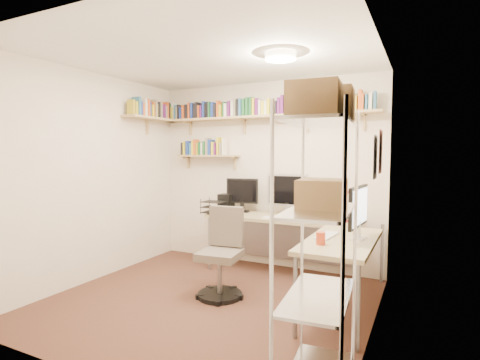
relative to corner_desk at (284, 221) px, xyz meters
The scene contains 6 objects.
ground 1.28m from the corner_desk, 117.42° to the right, with size 3.20×3.20×0.00m, color #46291E.
room_shell 1.34m from the corner_desk, 117.23° to the right, with size 3.24×3.04×2.52m.
wall_shelves 1.63m from the corner_desk, 158.41° to the left, with size 3.12×1.09×0.80m.
corner_desk is the anchor object (origin of this frame).
office_chair 0.92m from the corner_desk, 121.08° to the right, with size 0.50×0.51×0.95m.
wire_rack 2.29m from the corner_desk, 64.74° to the right, with size 0.45×0.81×1.93m.
Camera 1 is at (1.98, -3.24, 1.53)m, focal length 28.00 mm.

